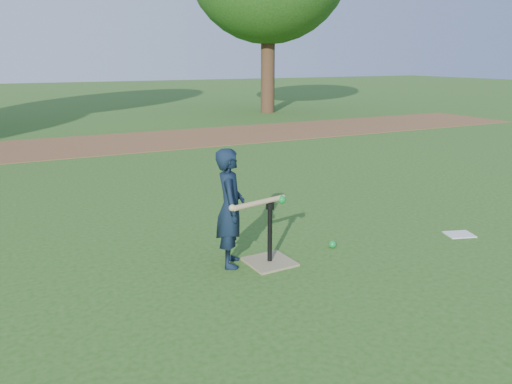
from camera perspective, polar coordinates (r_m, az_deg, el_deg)
name	(u,v)px	position (r m, az deg, el deg)	size (l,w,h in m)	color
ground	(255,249)	(5.29, -0.09, -6.54)	(80.00, 80.00, 0.00)	#285116
dirt_strip	(113,143)	(12.26, -16.02, 5.38)	(24.00, 3.00, 0.01)	brown
child	(230,208)	(4.73, -2.96, -1.84)	(0.42, 0.27, 1.15)	black
wiffle_ball_ground	(332,244)	(5.37, 8.74, -5.93)	(0.08, 0.08, 0.08)	#0C872D
clipboard	(459,234)	(6.15, 22.22, -4.51)	(0.30, 0.23, 0.01)	silver
batting_tee	(270,252)	(4.91, 1.58, -6.91)	(0.45, 0.45, 0.61)	#90815B
swing_action	(262,202)	(4.68, 0.67, -1.21)	(0.63, 0.18, 0.08)	tan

